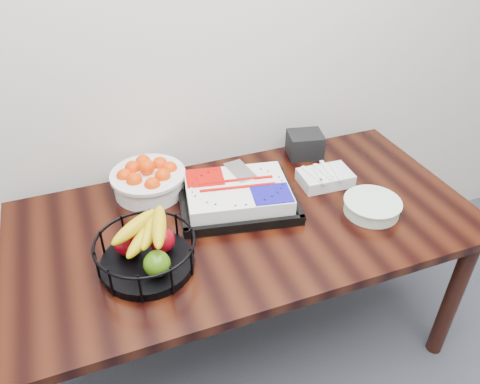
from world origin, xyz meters
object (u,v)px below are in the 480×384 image
object	(u,v)px
table	(246,235)
tangerine_bowl	(148,175)
fruit_basket	(146,250)
plate_stack	(372,206)
napkin_box	(305,144)
cake_tray	(237,195)

from	to	relation	value
table	tangerine_bowl	world-z (taller)	tangerine_bowl
fruit_basket	plate_stack	distance (m)	0.89
table	napkin_box	world-z (taller)	napkin_box
fruit_basket	napkin_box	bearing A→B (deg)	29.36
cake_tray	napkin_box	size ratio (longest dim) A/B	3.34
cake_tray	fruit_basket	distance (m)	0.47
napkin_box	tangerine_bowl	bearing A→B (deg)	-177.00
tangerine_bowl	fruit_basket	xyz separation A→B (m)	(-0.10, -0.44, -0.01)
fruit_basket	napkin_box	size ratio (longest dim) A/B	2.19
tangerine_bowl	table	bearing A→B (deg)	-44.77
table	napkin_box	bearing A→B (deg)	38.78
tangerine_bowl	fruit_basket	world-z (taller)	tangerine_bowl
table	fruit_basket	size ratio (longest dim) A/B	5.26
cake_tray	plate_stack	xyz separation A→B (m)	(0.48, -0.24, -0.02)
cake_tray	table	bearing A→B (deg)	-90.87
tangerine_bowl	napkin_box	distance (m)	0.75
cake_tray	fruit_basket	size ratio (longest dim) A/B	1.53
plate_stack	napkin_box	distance (m)	0.50
fruit_basket	napkin_box	distance (m)	0.97
table	cake_tray	bearing A→B (deg)	89.13
cake_tray	plate_stack	distance (m)	0.54
table	tangerine_bowl	xyz separation A→B (m)	(-0.31, 0.31, 0.17)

